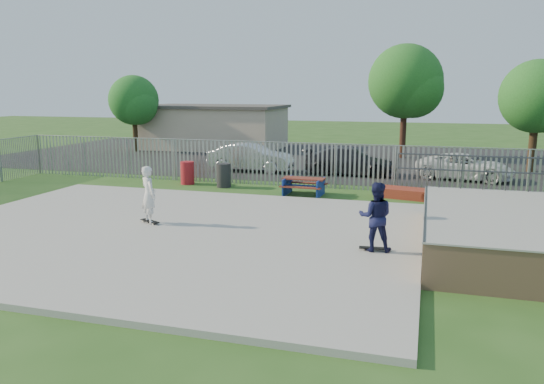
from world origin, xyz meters
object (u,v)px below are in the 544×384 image
(tree_mid, at_px, (405,82))
(skater_navy, at_px, (376,217))
(skater_white, at_px, (149,195))
(trash_bin_red, at_px, (187,173))
(trash_bin_grey, at_px, (224,175))
(car_silver, at_px, (251,157))
(tree_right, at_px, (537,97))
(picnic_table, at_px, (304,186))
(car_white, at_px, (465,167))
(funbox, at_px, (405,193))
(car_dark, at_px, (350,161))
(tree_left, at_px, (134,100))

(tree_mid, distance_m, skater_navy, 21.61)
(skater_white, bearing_deg, tree_mid, -72.25)
(trash_bin_red, height_order, trash_bin_grey, trash_bin_grey)
(car_silver, xyz_separation_m, tree_right, (14.38, 4.17, 3.20))
(picnic_table, bearing_deg, trash_bin_grey, 170.93)
(trash_bin_red, bearing_deg, car_white, 21.36)
(funbox, relative_size, car_dark, 0.45)
(trash_bin_grey, relative_size, tree_mid, 0.15)
(trash_bin_grey, relative_size, tree_left, 0.20)
(picnic_table, height_order, skater_navy, skater_navy)
(picnic_table, bearing_deg, tree_mid, 78.85)
(trash_bin_red, xyz_separation_m, car_dark, (6.88, 4.83, 0.18))
(car_dark, distance_m, car_white, 5.56)
(tree_left, distance_m, skater_white, 22.09)
(tree_left, height_order, skater_navy, tree_left)
(trash_bin_grey, bearing_deg, car_silver, 93.53)
(trash_bin_red, bearing_deg, tree_left, 129.87)
(tree_right, bearing_deg, funbox, -124.12)
(tree_left, distance_m, tree_mid, 18.46)
(trash_bin_grey, height_order, skater_navy, skater_navy)
(tree_left, distance_m, skater_navy, 27.22)
(skater_navy, bearing_deg, car_white, -108.29)
(car_silver, xyz_separation_m, skater_white, (0.66, -12.05, 0.30))
(funbox, bearing_deg, car_dark, 131.98)
(car_silver, relative_size, car_dark, 0.95)
(car_silver, relative_size, skater_white, 2.47)
(tree_mid, bearing_deg, tree_right, -30.74)
(tree_mid, bearing_deg, skater_navy, -89.06)
(picnic_table, xyz_separation_m, tree_mid, (3.30, 13.77, 4.45))
(car_white, relative_size, tree_right, 0.77)
(trash_bin_red, bearing_deg, trash_bin_grey, -7.73)
(trash_bin_grey, bearing_deg, skater_navy, -47.76)
(funbox, xyz_separation_m, tree_left, (-19.11, 11.52, 3.40))
(tree_mid, relative_size, skater_navy, 3.92)
(car_white, bearing_deg, tree_mid, 33.18)
(picnic_table, height_order, funbox, picnic_table)
(car_white, xyz_separation_m, skater_navy, (-3.00, -13.42, 0.41))
(tree_right, bearing_deg, tree_mid, 149.26)
(trash_bin_grey, distance_m, car_dark, 7.12)
(car_dark, relative_size, skater_white, 2.60)
(trash_bin_grey, bearing_deg, trash_bin_red, 172.27)
(trash_bin_red, relative_size, car_white, 0.23)
(trash_bin_grey, relative_size, car_dark, 0.23)
(trash_bin_red, distance_m, skater_navy, 12.75)
(trash_bin_red, bearing_deg, car_dark, 35.06)
(picnic_table, distance_m, funbox, 4.12)
(tree_left, distance_m, tree_right, 25.37)
(car_silver, bearing_deg, picnic_table, -143.59)
(trash_bin_red, bearing_deg, car_silver, 70.00)
(trash_bin_grey, distance_m, car_silver, 4.72)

